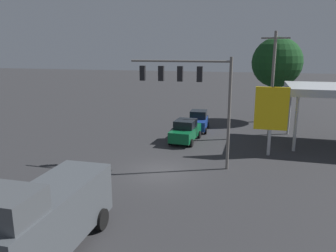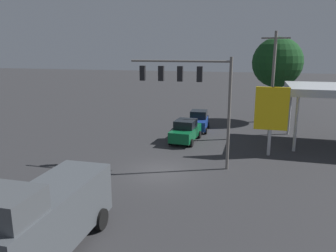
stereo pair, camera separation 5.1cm
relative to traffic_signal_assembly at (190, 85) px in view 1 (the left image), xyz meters
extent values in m
plane|color=#2D2D30|center=(1.57, 1.70, -5.63)|extent=(200.00, 200.00, 0.00)
cylinder|color=slate|center=(-2.64, 0.02, -1.91)|extent=(0.20, 0.20, 7.44)
cylinder|color=slate|center=(0.71, 0.02, 1.52)|extent=(6.69, 0.14, 0.14)
cube|color=black|center=(-0.65, 0.02, 0.70)|extent=(0.36, 0.28, 1.00)
sphere|color=#FF4141|center=(-0.65, -0.16, 1.00)|extent=(0.22, 0.22, 0.22)
sphere|color=#392305|center=(-0.65, -0.16, 0.70)|extent=(0.22, 0.22, 0.22)
sphere|color=black|center=(-0.65, -0.16, 0.40)|extent=(0.22, 0.22, 0.22)
cube|color=black|center=(0.65, 0.02, 0.70)|extent=(0.36, 0.28, 1.00)
sphere|color=#FF4141|center=(0.65, -0.16, 1.00)|extent=(0.22, 0.22, 0.22)
sphere|color=#392305|center=(0.65, -0.16, 0.70)|extent=(0.22, 0.22, 0.22)
sphere|color=black|center=(0.65, -0.16, 0.40)|extent=(0.22, 0.22, 0.22)
cube|color=black|center=(1.96, 0.02, 0.70)|extent=(0.36, 0.28, 1.00)
sphere|color=#FF4141|center=(1.96, -0.16, 1.00)|extent=(0.22, 0.22, 0.22)
sphere|color=#392305|center=(1.96, -0.16, 0.70)|extent=(0.22, 0.22, 0.22)
sphere|color=black|center=(1.96, -0.16, 0.40)|extent=(0.22, 0.22, 0.22)
cube|color=black|center=(3.27, 0.02, 0.70)|extent=(0.36, 0.28, 1.00)
sphere|color=#FF4141|center=(3.27, -0.16, 1.00)|extent=(0.22, 0.22, 0.22)
sphere|color=#392305|center=(3.27, -0.16, 0.70)|extent=(0.22, 0.22, 0.22)
sphere|color=black|center=(3.27, -0.16, 0.40)|extent=(0.22, 0.22, 0.22)
cylinder|color=slate|center=(-5.63, -9.04, -0.91)|extent=(0.26, 0.26, 9.44)
cube|color=slate|center=(-5.63, -9.04, 3.21)|extent=(2.40, 0.14, 0.14)
cylinder|color=#B7B7BC|center=(-7.42, -10.94, -3.44)|extent=(0.24, 0.24, 4.39)
cylinder|color=#B7B7BC|center=(-7.42, -5.41, -3.44)|extent=(0.24, 0.24, 4.39)
cylinder|color=#B7B7BC|center=(-5.45, -3.80, -3.02)|extent=(0.24, 0.24, 5.21)
cube|color=yellow|center=(-5.45, -3.80, -2.02)|extent=(2.43, 0.24, 3.20)
cube|color=black|center=(-5.45, -3.93, -2.02)|extent=(1.70, 0.04, 1.12)
cube|color=navy|center=(1.09, -10.11, -4.87)|extent=(1.91, 3.89, 0.90)
cube|color=black|center=(1.11, -10.41, -4.04)|extent=(1.65, 1.78, 0.76)
cylinder|color=black|center=(0.15, -8.92, -5.32)|extent=(0.25, 0.63, 0.62)
cylinder|color=black|center=(1.89, -8.83, -5.32)|extent=(0.25, 0.63, 0.62)
cylinder|color=black|center=(0.29, -11.39, -5.32)|extent=(0.25, 0.63, 0.62)
cylinder|color=black|center=(2.03, -11.30, -5.32)|extent=(0.25, 0.63, 0.62)
cube|color=#0C592D|center=(1.49, -5.91, -4.85)|extent=(2.07, 4.50, 0.90)
cube|color=black|center=(1.49, -5.91, -4.05)|extent=(1.78, 2.10, 0.70)
cylinder|color=black|center=(0.66, -4.42, -5.30)|extent=(0.26, 0.67, 0.66)
cylinder|color=black|center=(2.50, -4.54, -5.30)|extent=(0.26, 0.67, 0.66)
cylinder|color=black|center=(0.48, -7.28, -5.30)|extent=(0.26, 0.67, 0.66)
cylinder|color=black|center=(2.32, -7.40, -5.30)|extent=(0.26, 0.67, 0.66)
cube|color=#474C51|center=(3.24, 11.41, -4.05)|extent=(2.39, 6.83, 2.20)
cube|color=#45494E|center=(3.21, 13.51, -2.50)|extent=(2.14, 1.83, 0.90)
cylinder|color=black|center=(2.10, 9.19, -5.15)|extent=(0.23, 0.96, 0.96)
cylinder|color=black|center=(4.44, 9.22, -5.15)|extent=(0.23, 0.96, 0.96)
cylinder|color=#4C331E|center=(-6.32, -16.49, -3.31)|extent=(0.36, 0.36, 4.65)
sphere|color=#143D19|center=(-6.32, -16.49, 0.90)|extent=(5.38, 5.38, 5.38)
camera|label=1|loc=(-4.18, 21.29, 2.27)|focal=35.00mm
camera|label=2|loc=(-4.23, 21.27, 2.27)|focal=35.00mm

